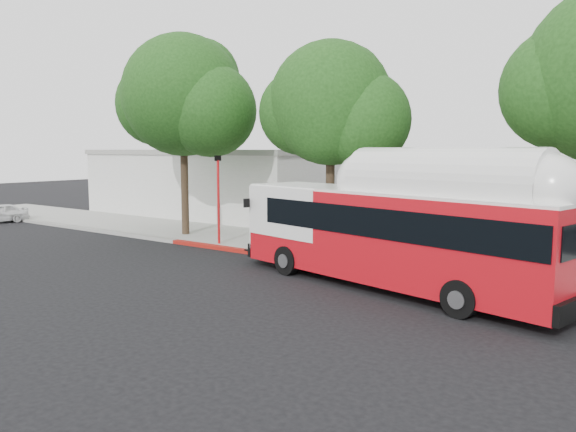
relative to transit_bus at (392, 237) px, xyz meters
The scene contains 9 objects.
ground 4.54m from the transit_bus, 152.11° to the right, with size 120.00×120.00×0.00m, color black.
sidewalk 6.07m from the transit_bus, 129.65° to the left, with size 60.00×5.00×0.15m, color gray.
curb_strip 4.48m from the transit_bus, 152.88° to the left, with size 60.00×0.30×0.15m, color gray.
red_curb_segment 7.18m from the transit_bus, 164.12° to the left, with size 10.00×0.32×0.16m, color maroon.
street_tree_left 13.72m from the transit_bus, 163.75° to the left, with size 6.67×5.80×9.74m.
street_tree_mid 7.33m from the transit_bus, 136.78° to the left, with size 5.75×5.00×8.62m.
low_commercial_bldg 21.44m from the transit_bus, 145.89° to the left, with size 16.20×10.20×4.25m.
transit_bus is the anchor object (origin of this frame).
signal_pole 9.77m from the transit_bus, 165.81° to the left, with size 0.11×0.38×4.01m.
Camera 1 is at (11.13, -13.52, 4.28)m, focal length 35.00 mm.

